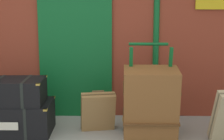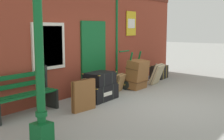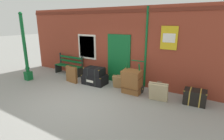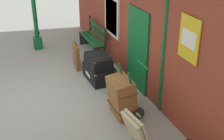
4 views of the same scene
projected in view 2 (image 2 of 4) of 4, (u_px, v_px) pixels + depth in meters
ground_plane at (165, 105)px, 7.20m from camera, size 60.00×60.00×0.00m
brick_facade at (85, 38)px, 8.47m from camera, size 10.40×0.35×3.20m
lamp_post at (40, 77)px, 4.51m from camera, size 0.28×0.28×3.01m
platform_bench at (24, 95)px, 6.33m from camera, size 1.60×0.43×1.01m
steamer_trunk_base at (99, 92)px, 7.69m from camera, size 1.03×0.69×0.43m
steamer_trunk_middle at (100, 78)px, 7.64m from camera, size 0.84×0.59×0.33m
porters_trolley at (132, 80)px, 9.17m from camera, size 0.71×0.67×1.18m
large_brown_trunk at (137, 74)px, 9.04m from camera, size 0.70×0.54×0.93m
suitcase_umber at (157, 74)px, 9.82m from camera, size 0.66×0.45×0.70m
suitcase_slate at (119, 83)px, 8.64m from camera, size 0.50×0.36×0.56m
suitcase_beige at (84, 95)px, 6.65m from camera, size 0.65×0.19×0.76m
corner_trunk at (159, 72)px, 10.97m from camera, size 0.72×0.53×0.49m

